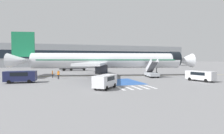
# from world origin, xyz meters

# --- Properties ---
(ground_plane) EXTENTS (600.00, 600.00, 0.00)m
(ground_plane) POSITION_xyz_m (0.00, 0.00, 0.00)
(ground_plane) COLOR slate
(apron_leadline_yellow) EXTENTS (79.45, 14.78, 0.01)m
(apron_leadline_yellow) POSITION_xyz_m (0.32, -0.88, 0.00)
(apron_leadline_yellow) COLOR gold
(apron_leadline_yellow) RESTS_ON ground_plane
(apron_stand_patch_blue) EXTENTS (5.50, 9.38, 0.01)m
(apron_stand_patch_blue) POSITION_xyz_m (0.32, -13.02, 0.00)
(apron_stand_patch_blue) COLOR #2856A8
(apron_stand_patch_blue) RESTS_ON ground_plane
(apron_walkway_bar_0) EXTENTS (0.44, 3.60, 0.01)m
(apron_walkway_bar_0) POSITION_xyz_m (-2.68, -20.17, 0.00)
(apron_walkway_bar_0) COLOR silver
(apron_walkway_bar_0) RESTS_ON ground_plane
(apron_walkway_bar_1) EXTENTS (0.44, 3.60, 0.01)m
(apron_walkway_bar_1) POSITION_xyz_m (-1.48, -20.17, 0.00)
(apron_walkway_bar_1) COLOR silver
(apron_walkway_bar_1) RESTS_ON ground_plane
(apron_walkway_bar_2) EXTENTS (0.44, 3.60, 0.01)m
(apron_walkway_bar_2) POSITION_xyz_m (-0.28, -20.17, 0.00)
(apron_walkway_bar_2) COLOR silver
(apron_walkway_bar_2) RESTS_ON ground_plane
(apron_walkway_bar_3) EXTENTS (0.44, 3.60, 0.01)m
(apron_walkway_bar_3) POSITION_xyz_m (0.92, -20.17, 0.00)
(apron_walkway_bar_3) COLOR silver
(apron_walkway_bar_3) RESTS_ON ground_plane
(apron_walkway_bar_4) EXTENTS (0.44, 3.60, 0.01)m
(apron_walkway_bar_4) POSITION_xyz_m (2.12, -20.17, 0.00)
(apron_walkway_bar_4) COLOR silver
(apron_walkway_bar_4) RESTS_ON ground_plane
(airliner) EXTENTS (46.43, 34.36, 10.77)m
(airliner) POSITION_xyz_m (-0.31, -0.77, 3.84)
(airliner) COLOR silver
(airliner) RESTS_ON ground_plane
(boarding_stairs_forward) EXTENTS (3.03, 5.49, 4.43)m
(boarding_stairs_forward) POSITION_xyz_m (9.46, -7.07, 1.05)
(boarding_stairs_forward) COLOR #ADB2BA
(boarding_stairs_forward) RESTS_ON ground_plane
(fuel_tanker) EXTENTS (10.40, 3.46, 3.67)m
(fuel_tanker) POSITION_xyz_m (-6.70, 22.66, 1.87)
(fuel_tanker) COLOR #38383D
(fuel_tanker) RESTS_ON ground_plane
(service_van_0) EXTENTS (3.04, 5.52, 1.93)m
(service_van_0) POSITION_xyz_m (14.50, -16.53, 1.17)
(service_van_0) COLOR silver
(service_van_0) RESTS_ON ground_plane
(service_van_1) EXTENTS (4.29, 4.69, 1.92)m
(service_van_1) POSITION_xyz_m (-4.86, -19.74, 1.16)
(service_van_1) COLOR silver
(service_van_1) RESTS_ON ground_plane
(service_van_2) EXTENTS (5.24, 2.31, 2.10)m
(service_van_2) POSITION_xyz_m (-17.79, -9.73, 1.26)
(service_van_2) COLOR #1E234C
(service_van_2) RESTS_ON ground_plane
(baggage_cart) EXTENTS (2.32, 2.96, 0.87)m
(baggage_cart) POSITION_xyz_m (-1.52, -7.84, 0.26)
(baggage_cart) COLOR gray
(baggage_cart) RESTS_ON ground_plane
(ground_crew_0) EXTENTS (0.29, 0.46, 1.63)m
(ground_crew_0) POSITION_xyz_m (-12.86, -1.89, 0.93)
(ground_crew_0) COLOR black
(ground_crew_0) RESTS_ON ground_plane
(ground_crew_1) EXTENTS (0.49, 0.42, 1.83)m
(ground_crew_1) POSITION_xyz_m (-11.49, -5.19, 1.06)
(ground_crew_1) COLOR #2D2D33
(ground_crew_1) RESTS_ON ground_plane
(terminal_building) EXTENTS (116.61, 12.10, 12.54)m
(terminal_building) POSITION_xyz_m (7.91, 62.03, 6.27)
(terminal_building) COLOR #9EA3A8
(terminal_building) RESTS_ON ground_plane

